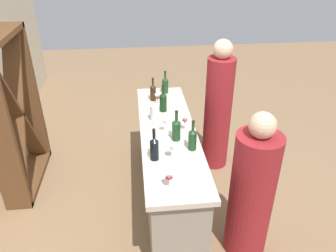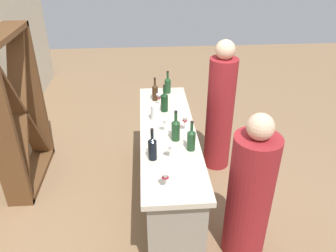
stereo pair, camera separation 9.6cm
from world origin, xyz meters
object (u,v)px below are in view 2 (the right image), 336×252
Objects in this scene: wine_glass_near_left at (185,121)px; water_pitcher at (155,112)px; wine_glass_near_center at (170,149)px; person_center_guest at (220,111)px; wine_bottle_second_right_dark_green at (164,101)px; person_left_guest at (250,195)px; wine_glass_far_center at (165,177)px; wine_glass_near_right at (164,122)px; wine_bottle_second_left_olive_green at (191,139)px; wine_glass_far_left at (159,98)px; wine_bottle_center_olive_green at (176,129)px; wine_rack at (18,113)px; wine_bottle_leftmost_near_black at (152,148)px; wine_bottle_rightmost_amber_brown at (155,92)px; wine_bottle_far_right_olive_green at (168,85)px.

water_pitcher is at bearing 47.76° from wine_glass_near_left.
wine_glass_near_center is 0.09× the size of person_center_guest.
wine_bottle_second_right_dark_green is 1.41m from person_left_guest.
wine_glass_near_center is at bearing -9.66° from wine_glass_far_center.
wine_glass_near_right is 0.09× the size of person_center_guest.
wine_bottle_second_left_olive_green is 1.14m from person_center_guest.
wine_glass_near_right is at bearing -177.76° from wine_glass_far_left.
wine_bottle_center_olive_green is 0.31m from wine_glass_near_center.
wine_glass_far_left is at bearing 24.23° from wine_bottle_second_right_dark_green.
wine_rack reaches higher than person_center_guest.
wine_glass_far_left is 0.89× the size of water_pitcher.
wine_bottle_second_right_dark_green is (0.92, -0.16, 0.00)m from wine_bottle_leftmost_near_black.
wine_bottle_second_left_olive_green is at bearing -146.38° from wine_glass_near_right.
wine_glass_near_right is at bearing -16.40° from wine_bottle_leftmost_near_black.
wine_bottle_second_right_dark_green is (0.80, 0.19, 0.01)m from wine_bottle_second_left_olive_green.
wine_glass_near_right is at bearing 33.62° from wine_bottle_second_left_olive_green.
wine_glass_far_center is (-1.41, -1.56, 0.11)m from wine_rack.
wine_glass_far_left is at bearing -89.18° from wine_rack.
person_center_guest reaches higher than wine_glass_far_center.
wine_bottle_second_left_olive_green is at bearing -60.12° from person_left_guest.
wine_bottle_far_right_olive_green is (0.21, -0.17, -0.00)m from wine_bottle_rightmost_amber_brown.
wine_bottle_leftmost_near_black is at bearing 170.46° from wine_bottle_far_right_olive_green.
wine_bottle_second_right_dark_green reaches higher than wine_bottle_far_right_olive_green.
wine_glass_near_center is 0.46m from wine_glass_near_right.
person_left_guest is at bearing -80.36° from wine_glass_far_center.
wine_glass_near_left is 0.95× the size of water_pitcher.
wine_glass_near_left is (-0.55, -1.82, 0.12)m from wine_rack.
wine_rack reaches higher than wine_glass_near_right.
wine_bottle_rightmost_amber_brown is 0.19× the size of person_left_guest.
wine_glass_near_left is (-0.45, -0.17, -0.01)m from wine_bottle_second_right_dark_green.
wine_bottle_leftmost_near_black reaches higher than wine_bottle_far_right_olive_green.
wine_glass_far_center is at bearing 176.72° from wine_glass_near_right.
wine_glass_far_center is (-1.81, 0.15, -0.01)m from wine_bottle_far_right_olive_green.
person_center_guest is at bearing -115.85° from wine_bottle_far_right_olive_green.
wine_bottle_rightmost_amber_brown reaches higher than water_pitcher.
wine_bottle_center_olive_green is at bearing 146.82° from wine_glass_near_left.
wine_bottle_second_right_dark_green is (0.62, 0.07, 0.00)m from wine_bottle_center_olive_green.
person_left_guest is at bearing -107.79° from wine_bottle_leftmost_near_black.
wine_glass_near_right is at bearing 173.84° from wine_bottle_far_right_olive_green.
wine_glass_far_left is 1.53m from person_left_guest.
wine_glass_far_left is at bearing 2.24° from wine_glass_near_right.
wine_glass_near_left is (0.35, 0.02, 0.00)m from wine_bottle_second_left_olive_green.
wine_bottle_center_olive_green reaches higher than wine_glass_near_left.
wine_glass_near_center is 0.73m from water_pitcher.
wine_bottle_far_right_olive_green reaches higher than wine_glass_near_right.
wine_bottle_leftmost_near_black is 1.43m from person_center_guest.
person_left_guest is at bearing -150.75° from wine_bottle_second_right_dark_green.
wine_bottle_far_right_olive_green is at bearing -9.54° from wine_bottle_leftmost_near_black.
wine_glass_near_center is (-1.21, -0.08, -0.01)m from wine_bottle_rightmost_amber_brown.
wine_bottle_rightmost_amber_brown is (1.21, -0.07, -0.01)m from wine_bottle_leftmost_near_black.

